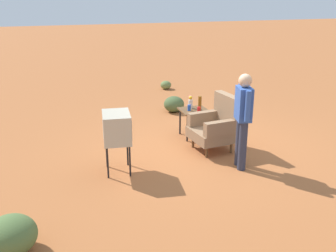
# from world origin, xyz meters

# --- Properties ---
(ground_plane) EXTENTS (60.00, 60.00, 0.00)m
(ground_plane) POSITION_xyz_m (0.00, 0.00, 0.00)
(ground_plane) COLOR #AD6033
(armchair) EXTENTS (0.85, 0.86, 1.06)m
(armchair) POSITION_xyz_m (0.06, 0.16, 0.50)
(armchair) COLOR brown
(armchair) RESTS_ON ground
(side_table) EXTENTS (0.56, 0.56, 0.58)m
(side_table) POSITION_xyz_m (-0.73, -0.01, 0.50)
(side_table) COLOR black
(side_table) RESTS_ON ground
(tv_on_stand) EXTENTS (0.65, 0.51, 1.03)m
(tv_on_stand) POSITION_xyz_m (0.46, -1.82, 0.78)
(tv_on_stand) COLOR black
(tv_on_stand) RESTS_ON ground
(person_standing) EXTENTS (0.56, 0.29, 1.64)m
(person_standing) POSITION_xyz_m (0.92, 0.21, 0.94)
(person_standing) COLOR #2D3347
(person_standing) RESTS_ON ground
(bottle_tall_amber) EXTENTS (0.07, 0.07, 0.30)m
(bottle_tall_amber) POSITION_xyz_m (-0.65, 0.08, 0.73)
(bottle_tall_amber) COLOR brown
(bottle_tall_amber) RESTS_ON side_table
(soda_can_blue) EXTENTS (0.07, 0.07, 0.12)m
(soda_can_blue) POSITION_xyz_m (-0.70, -0.13, 0.65)
(soda_can_blue) COLOR blue
(soda_can_blue) RESTS_ON side_table
(soda_can_red) EXTENTS (0.07, 0.07, 0.12)m
(soda_can_red) POSITION_xyz_m (-0.50, -0.00, 0.65)
(soda_can_red) COLOR red
(soda_can_red) RESTS_ON side_table
(flower_vase) EXTENTS (0.15, 0.10, 0.27)m
(flower_vase) POSITION_xyz_m (-0.86, -0.05, 0.73)
(flower_vase) COLOR silver
(flower_vase) RESTS_ON side_table
(shrub_near) EXTENTS (0.51, 0.51, 0.40)m
(shrub_near) POSITION_xyz_m (-2.52, 0.15, 0.20)
(shrub_near) COLOR #475B33
(shrub_near) RESTS_ON ground
(shrub_mid) EXTENTS (0.33, 0.33, 0.26)m
(shrub_mid) POSITION_xyz_m (-4.88, 0.66, 0.13)
(shrub_mid) COLOR olive
(shrub_mid) RESTS_ON ground
(shrub_far) EXTENTS (0.60, 0.60, 0.46)m
(shrub_far) POSITION_xyz_m (2.23, -3.41, 0.23)
(shrub_far) COLOR #516B38
(shrub_far) RESTS_ON ground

